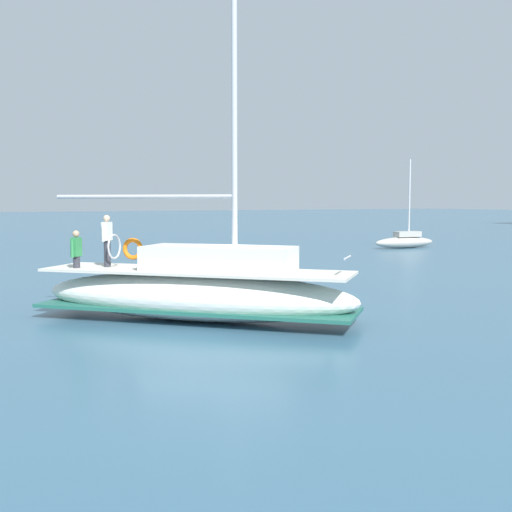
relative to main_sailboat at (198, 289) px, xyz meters
name	(u,v)px	position (x,y,z in m)	size (l,w,h in m)	color
ground_plane	(244,312)	(-0.55, 1.79, -0.92)	(400.00, 400.00, 0.00)	#38607A
main_sailboat	(198,289)	(0.00, 0.00, 0.00)	(8.57, 8.39, 14.13)	white
moored_catamaran	(405,241)	(-19.46, 25.23, -0.38)	(1.58, 5.17, 6.52)	#B7B2A8
mooring_buoy	(173,287)	(-5.85, 1.51, -0.73)	(0.61, 0.61, 0.91)	#EA4C19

